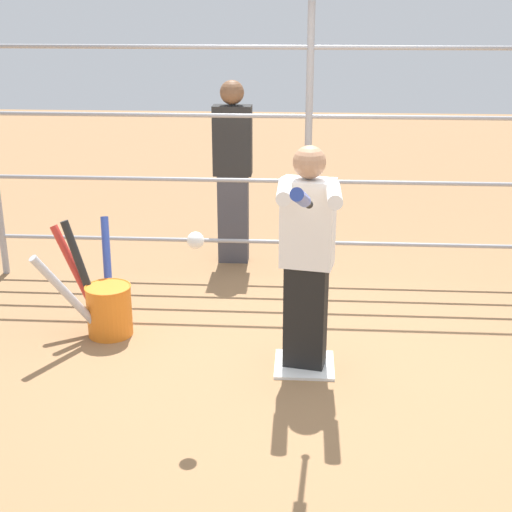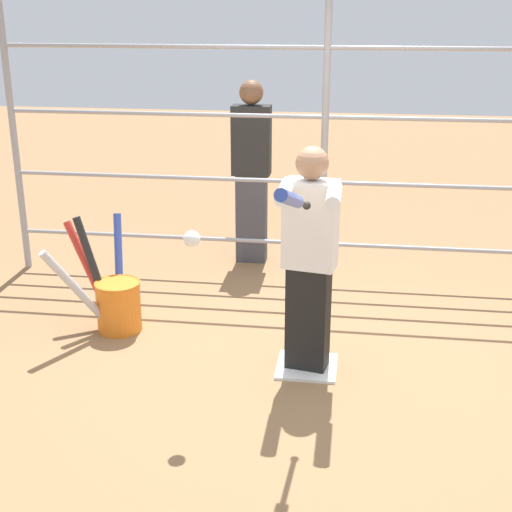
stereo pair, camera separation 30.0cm
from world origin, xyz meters
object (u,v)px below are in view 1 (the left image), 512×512
Objects in this scene: baseball_bat_swinging at (302,199)px; bat_bucket at (104,303)px; batter at (307,254)px; bystander_behind_fence at (233,170)px; softball_in_flight at (196,240)px.

bat_bucket is (1.44, -1.31, -1.17)m from baseball_bat_swinging.
batter is at bearing 163.94° from bat_bucket.
bystander_behind_fence is (-0.80, -1.66, 0.64)m from bat_bucket.
bat_bucket is at bearing 64.47° from bystander_behind_fence.
bystander_behind_fence is at bearing -71.89° from batter.
baseball_bat_swinging is 8.75× the size of softball_in_flight.
batter is 1.76× the size of bat_bucket.
batter is 0.89m from softball_in_flight.
softball_in_flight is 1.56m from bat_bucket.
baseball_bat_swinging is at bearing 137.79° from bat_bucket.
baseball_bat_swinging is 2.27m from bat_bucket.
bystander_behind_fence reaches higher than batter.
baseball_bat_swinging is at bearing 152.66° from softball_in_flight.
batter reaches higher than softball_in_flight.
bat_bucket is (1.48, -0.43, -0.57)m from batter.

